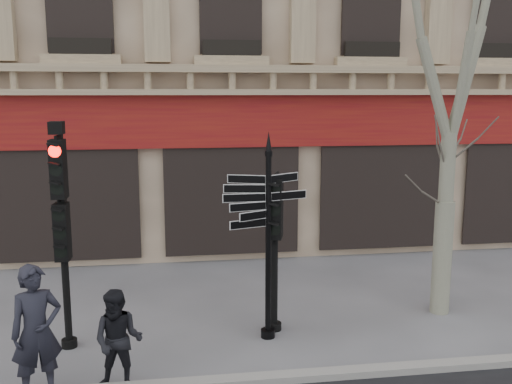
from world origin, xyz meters
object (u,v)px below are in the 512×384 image
pedestrian_b (118,341)px  pedestrian_a (37,332)px  fingerpost (268,202)px  traffic_signal_secondary (275,225)px  traffic_signal_main (61,208)px

pedestrian_b → pedestrian_a: bearing=-167.7°
fingerpost → traffic_signal_secondary: size_ratio=1.29×
fingerpost → pedestrian_b: fingerpost is taller
traffic_signal_secondary → pedestrian_a: size_ratio=1.45×
traffic_signal_main → pedestrian_b: size_ratio=2.53×
fingerpost → traffic_signal_secondary: 0.60m
fingerpost → traffic_signal_main: traffic_signal_main is taller
traffic_signal_secondary → pedestrian_b: size_ratio=1.86×
traffic_signal_main → pedestrian_b: traffic_signal_main is taller
fingerpost → pedestrian_a: bearing=-163.5°
traffic_signal_main → pedestrian_b: (0.98, -1.58, -1.67)m
fingerpost → traffic_signal_main: size_ratio=0.95×
fingerpost → traffic_signal_secondary: (0.17, 0.30, -0.49)m
traffic_signal_main → traffic_signal_secondary: size_ratio=1.36×
traffic_signal_main → traffic_signal_secondary: traffic_signal_main is taller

